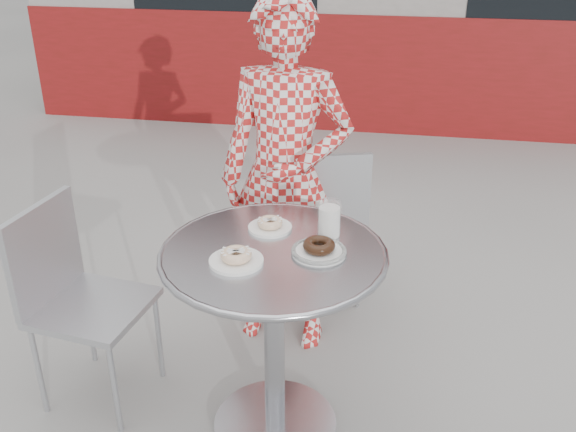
% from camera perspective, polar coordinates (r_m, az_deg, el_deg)
% --- Properties ---
extents(ground, '(60.00, 60.00, 0.00)m').
position_cam_1_polar(ground, '(2.64, 0.10, -17.73)').
color(ground, '#A5A29D').
rests_on(ground, ground).
extents(bistro_table, '(0.77, 0.77, 0.78)m').
position_cam_1_polar(bistro_table, '(2.24, -1.26, -7.37)').
color(bistro_table, '#B3B3B8').
rests_on(bistro_table, ground).
extents(chair_far, '(0.49, 0.49, 0.83)m').
position_cam_1_polar(chair_far, '(3.24, 2.87, -2.97)').
color(chair_far, '#B1B4B9').
rests_on(chair_far, ground).
extents(chair_left, '(0.45, 0.44, 0.83)m').
position_cam_1_polar(chair_left, '(2.71, -16.66, -10.66)').
color(chair_left, '#B1B4B9').
rests_on(chair_left, ground).
extents(seated_person, '(0.60, 0.42, 1.55)m').
position_cam_1_polar(seated_person, '(2.70, -0.22, 3.24)').
color(seated_person, '#B31C1B').
rests_on(seated_person, ground).
extents(plate_far, '(0.16, 0.16, 0.04)m').
position_cam_1_polar(plate_far, '(2.28, -1.61, -0.80)').
color(plate_far, white).
rests_on(plate_far, bistro_table).
extents(plate_near, '(0.18, 0.18, 0.05)m').
position_cam_1_polar(plate_near, '(2.07, -4.63, -3.72)').
color(plate_near, white).
rests_on(plate_near, bistro_table).
extents(plate_checker, '(0.19, 0.19, 0.05)m').
position_cam_1_polar(plate_checker, '(2.12, 2.77, -2.98)').
color(plate_checker, white).
rests_on(plate_checker, bistro_table).
extents(milk_cup, '(0.08, 0.08, 0.13)m').
position_cam_1_polar(milk_cup, '(2.22, 3.69, -0.34)').
color(milk_cup, white).
rests_on(milk_cup, bistro_table).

